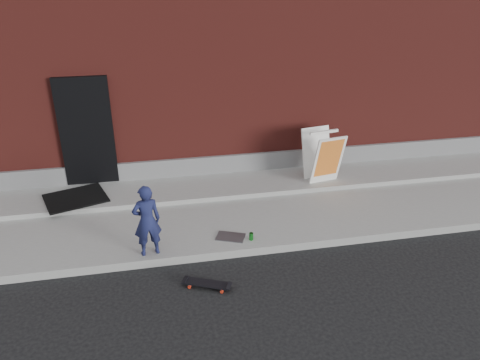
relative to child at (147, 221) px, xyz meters
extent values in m
plane|color=black|center=(1.50, -0.20, -0.77)|extent=(80.00, 80.00, 0.00)
cube|color=gray|center=(1.50, 1.30, -0.69)|extent=(20.00, 3.00, 0.15)
cube|color=gray|center=(1.50, 2.20, -0.57)|extent=(20.00, 1.20, 0.10)
cube|color=maroon|center=(1.50, 6.80, 1.73)|extent=(20.00, 8.00, 5.00)
cube|color=slate|center=(1.50, 2.77, -0.32)|extent=(20.00, 0.10, 0.40)
cube|color=black|center=(-1.10, 2.76, 0.63)|extent=(1.05, 0.12, 2.25)
imported|color=#191E48|center=(0.00, 0.00, 0.00)|extent=(0.50, 0.37, 1.24)
cylinder|color=red|center=(1.10, -0.91, -0.74)|extent=(0.06, 0.05, 0.05)
cylinder|color=red|center=(1.03, -1.06, -0.74)|extent=(0.06, 0.05, 0.05)
cylinder|color=red|center=(0.63, -0.71, -0.74)|extent=(0.06, 0.05, 0.05)
cylinder|color=red|center=(0.56, -0.85, -0.74)|extent=(0.06, 0.05, 0.05)
cube|color=#BBBBC0|center=(1.06, -0.99, -0.71)|extent=(0.11, 0.17, 0.02)
cube|color=#BBBBC0|center=(0.60, -0.78, -0.71)|extent=(0.11, 0.17, 0.02)
cube|color=black|center=(0.83, -0.88, -0.69)|extent=(0.75, 0.47, 0.02)
cube|color=white|center=(3.74, 1.77, 0.02)|extent=(0.70, 0.41, 1.07)
cube|color=white|center=(3.66, 2.25, 0.02)|extent=(0.70, 0.41, 1.07)
cube|color=yellow|center=(3.75, 1.74, -0.04)|extent=(0.58, 0.32, 0.85)
cube|color=white|center=(3.70, 2.01, 0.55)|extent=(0.66, 0.17, 0.05)
cylinder|color=#1B8B26|center=(1.74, 0.07, -0.55)|extent=(0.09, 0.09, 0.13)
cube|color=black|center=(-1.40, 2.07, -0.50)|extent=(1.37, 1.23, 0.03)
cube|color=#525257|center=(1.40, 0.22, -0.61)|extent=(0.57, 0.48, 0.01)
camera|label=1|loc=(0.20, -6.66, 3.78)|focal=35.00mm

